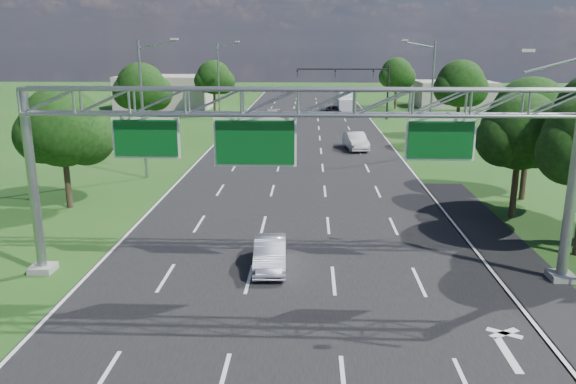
{
  "coord_description": "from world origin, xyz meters",
  "views": [
    {
      "loc": [
        0.73,
        -10.64,
        9.72
      ],
      "look_at": [
        -0.16,
        12.2,
        3.7
      ],
      "focal_mm": 35.0,
      "sensor_mm": 36.0,
      "label": 1
    }
  ],
  "objects_px": {
    "traffic_signal": "(361,80)",
    "box_truck": "(345,102)",
    "sign_gantry": "(300,117)",
    "silver_sedan": "(270,253)"
  },
  "relations": [
    {
      "from": "traffic_signal",
      "to": "box_truck",
      "type": "distance_m",
      "value": 9.46
    },
    {
      "from": "sign_gantry",
      "to": "traffic_signal",
      "type": "height_order",
      "value": "sign_gantry"
    },
    {
      "from": "box_truck",
      "to": "silver_sedan",
      "type": "bearing_deg",
      "value": -102.93
    },
    {
      "from": "traffic_signal",
      "to": "box_truck",
      "type": "bearing_deg",
      "value": 100.76
    },
    {
      "from": "silver_sedan",
      "to": "box_truck",
      "type": "distance_m",
      "value": 61.06
    },
    {
      "from": "silver_sedan",
      "to": "sign_gantry",
      "type": "bearing_deg",
      "value": -36.52
    },
    {
      "from": "box_truck",
      "to": "sign_gantry",
      "type": "bearing_deg",
      "value": -101.61
    },
    {
      "from": "sign_gantry",
      "to": "box_truck",
      "type": "distance_m",
      "value": 62.05
    },
    {
      "from": "silver_sedan",
      "to": "traffic_signal",
      "type": "bearing_deg",
      "value": 78.05
    },
    {
      "from": "traffic_signal",
      "to": "silver_sedan",
      "type": "distance_m",
      "value": 52.99
    }
  ]
}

